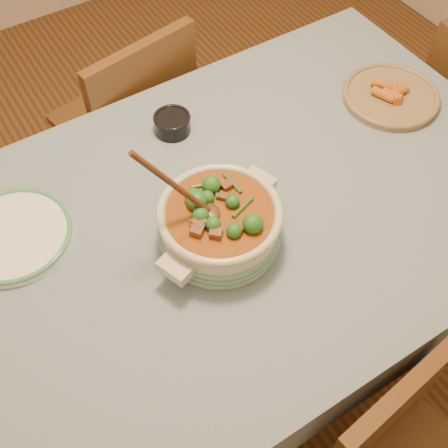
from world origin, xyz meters
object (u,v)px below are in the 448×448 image
at_px(condiment_bowl, 172,123).
at_px(chair_far, 133,121).
at_px(fried_plate, 391,95).
at_px(white_plate, 13,235).
at_px(dining_table, 236,229).
at_px(stew_casserole, 220,222).

xyz_separation_m(condiment_bowl, chair_far, (0.01, 0.36, -0.29)).
bearing_deg(condiment_bowl, fried_plate, -20.79).
bearing_deg(condiment_bowl, white_plate, -167.01).
bearing_deg(dining_table, fried_plate, 9.37).
relative_size(stew_casserole, condiment_bowl, 3.04).
distance_m(stew_casserole, fried_plate, 0.73).
distance_m(condiment_bowl, fried_plate, 0.67).
height_order(stew_casserole, condiment_bowl, stew_casserole).
bearing_deg(chair_far, condiment_bowl, 77.78).
height_order(dining_table, condiment_bowl, condiment_bowl).
distance_m(white_plate, fried_plate, 1.15).
relative_size(dining_table, fried_plate, 5.71).
bearing_deg(dining_table, white_plate, 157.33).
xyz_separation_m(condiment_bowl, fried_plate, (0.62, -0.24, -0.01)).
bearing_deg(stew_casserole, fried_plate, 12.81).
relative_size(fried_plate, chair_far, 0.33).
relative_size(white_plate, fried_plate, 1.09).
relative_size(stew_casserole, chair_far, 0.43).
xyz_separation_m(stew_casserole, chair_far, (0.10, 0.76, -0.33)).
distance_m(dining_table, condiment_bowl, 0.36).
relative_size(dining_table, chair_far, 1.91).
distance_m(white_plate, condiment_bowl, 0.54).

